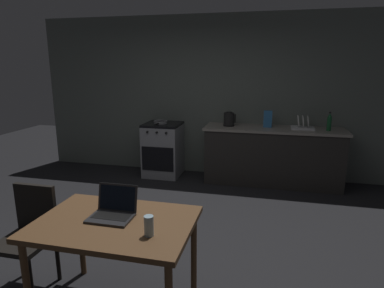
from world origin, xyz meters
name	(u,v)px	position (x,y,z in m)	size (l,w,h in m)	color
ground_plane	(153,243)	(0.00, 0.00, 0.00)	(12.00, 12.00, 0.00)	black
back_wall	(220,97)	(0.30, 2.58, 1.34)	(6.40, 0.10, 2.68)	slate
kitchen_counter	(272,156)	(1.22, 2.23, 0.46)	(2.16, 0.64, 0.91)	#282623
stove_oven	(163,149)	(-0.61, 2.22, 0.45)	(0.60, 0.62, 0.91)	gray
dining_table	(115,231)	(0.07, -0.98, 0.67)	(1.16, 0.81, 0.75)	brown
chair	(30,231)	(-0.78, -0.86, 0.50)	(0.40, 0.40, 0.88)	black
laptop	(113,211)	(0.03, -0.92, 0.80)	(0.32, 0.27, 0.22)	#232326
electric_kettle	(229,119)	(0.51, 2.23, 1.02)	(0.20, 0.18, 0.23)	black
bottle	(329,122)	(2.01, 2.18, 1.04)	(0.06, 0.06, 0.28)	#19592D
frying_pan	(160,122)	(-0.64, 2.20, 0.93)	(0.24, 0.41, 0.05)	gray
drinking_glass	(149,226)	(0.40, -1.12, 0.82)	(0.07, 0.07, 0.14)	#99B7C6
cereal_box	(268,119)	(1.12, 2.25, 1.04)	(0.13, 0.05, 0.26)	#3372B2
dish_rack	(303,126)	(1.65, 2.23, 0.96)	(0.34, 0.26, 0.21)	silver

